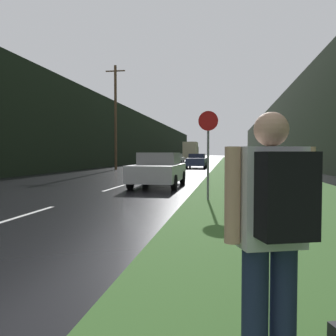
% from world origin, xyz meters
% --- Properties ---
extents(grass_verge, '(6.00, 240.00, 0.02)m').
position_xyz_m(grass_verge, '(6.45, 40.00, 0.01)').
color(grass_verge, '#386028').
rests_on(grass_verge, ground_plane).
extents(lane_stripe_b, '(0.12, 3.00, 0.01)m').
position_xyz_m(lane_stripe_b, '(0.00, 8.91, 0.00)').
color(lane_stripe_b, silver).
rests_on(lane_stripe_b, ground_plane).
extents(lane_stripe_c, '(0.12, 3.00, 0.01)m').
position_xyz_m(lane_stripe_c, '(0.00, 15.91, 0.00)').
color(lane_stripe_c, silver).
rests_on(lane_stripe_c, ground_plane).
extents(lane_stripe_d, '(0.12, 3.00, 0.01)m').
position_xyz_m(lane_stripe_d, '(0.00, 22.91, 0.00)').
color(lane_stripe_d, silver).
rests_on(lane_stripe_d, ground_plane).
extents(lane_stripe_e, '(0.12, 3.00, 0.01)m').
position_xyz_m(lane_stripe_e, '(0.00, 29.91, 0.00)').
color(lane_stripe_e, silver).
rests_on(lane_stripe_e, ground_plane).
extents(treeline_far_side, '(2.00, 140.00, 7.72)m').
position_xyz_m(treeline_far_side, '(-9.45, 50.00, 3.86)').
color(treeline_far_side, black).
rests_on(treeline_far_side, ground_plane).
extents(treeline_near_side, '(2.00, 140.00, 8.89)m').
position_xyz_m(treeline_near_side, '(12.45, 50.00, 4.44)').
color(treeline_near_side, black).
rests_on(treeline_near_side, ground_plane).
extents(utility_pole_far, '(1.80, 0.24, 9.42)m').
position_xyz_m(utility_pole_far, '(-5.28, 32.59, 4.84)').
color(utility_pole_far, '#4C3823').
rests_on(utility_pole_far, ground_plane).
extents(stop_sign, '(0.61, 0.07, 2.76)m').
position_xyz_m(stop_sign, '(4.11, 12.46, 1.65)').
color(stop_sign, slate).
rests_on(stop_sign, ground_plane).
extents(hitchhiker_with_backpack, '(0.56, 0.50, 1.70)m').
position_xyz_m(hitchhiker_with_backpack, '(4.95, 3.66, 0.98)').
color(hitchhiker_with_backpack, '#1E2847').
rests_on(hitchhiker_with_backpack, ground_plane).
extents(car_passing_near, '(2.00, 4.49, 1.49)m').
position_xyz_m(car_passing_near, '(1.72, 16.79, 0.74)').
color(car_passing_near, '#BCBCBC').
rests_on(car_passing_near, ground_plane).
extents(car_passing_far, '(1.91, 4.71, 1.45)m').
position_xyz_m(car_passing_far, '(1.72, 37.33, 0.74)').
color(car_passing_far, '#2D3856').
rests_on(car_passing_far, ground_plane).
extents(car_oncoming, '(1.85, 4.44, 1.48)m').
position_xyz_m(car_oncoming, '(-1.72, 46.36, 0.75)').
color(car_oncoming, '#BCBCBC').
rests_on(car_oncoming, ground_plane).
extents(delivery_truck, '(2.49, 7.14, 3.56)m').
position_xyz_m(delivery_truck, '(-1.72, 66.18, 1.85)').
color(delivery_truck, '#6E684F').
rests_on(delivery_truck, ground_plane).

